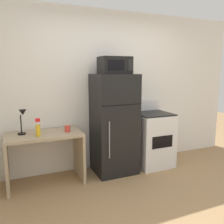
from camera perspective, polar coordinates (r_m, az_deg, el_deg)
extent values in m
plane|color=#9E7A51|center=(3.01, 12.49, -23.13)|extent=(12.00, 12.00, 0.00)
cube|color=white|center=(4.03, -0.97, 5.27)|extent=(5.00, 0.10, 2.60)
cube|color=tan|center=(3.51, -16.11, -5.31)|extent=(1.06, 0.56, 0.04)
cube|color=tan|center=(3.61, -24.05, -11.66)|extent=(0.04, 0.56, 0.71)
cube|color=tan|center=(3.72, -7.87, -10.22)|extent=(0.04, 0.56, 0.71)
cylinder|color=black|center=(3.55, -20.98, -4.93)|extent=(0.11, 0.11, 0.02)
cylinder|color=black|center=(3.52, -21.12, -2.74)|extent=(0.02, 0.02, 0.26)
cone|color=black|center=(3.47, -20.79, -0.08)|extent=(0.10, 0.10, 0.08)
cylinder|color=#D83F33|center=(3.50, -10.69, -3.99)|extent=(0.08, 0.08, 0.09)
cylinder|color=yellow|center=(3.37, -17.42, -4.28)|extent=(0.06, 0.06, 0.16)
cylinder|color=white|center=(3.35, -17.51, -2.57)|extent=(0.02, 0.02, 0.04)
cube|color=red|center=(3.33, -17.54, -1.86)|extent=(0.06, 0.03, 0.04)
cube|color=black|center=(3.77, 0.49, -2.94)|extent=(0.65, 0.58, 1.58)
cube|color=black|center=(3.44, 2.45, 1.70)|extent=(0.63, 0.00, 0.01)
cylinder|color=gray|center=(3.46, -0.64, -6.85)|extent=(0.02, 0.02, 0.55)
cube|color=black|center=(3.65, 0.64, 11.20)|extent=(0.46, 0.34, 0.26)
cube|color=black|center=(3.47, 1.04, 11.26)|extent=(0.26, 0.01, 0.15)
cube|color=black|center=(3.57, 4.48, 11.19)|extent=(0.07, 0.01, 0.18)
cube|color=white|center=(4.18, 9.68, -6.60)|extent=(0.60, 0.60, 0.90)
cube|color=black|center=(4.07, 9.87, -0.38)|extent=(0.58, 0.58, 0.02)
cube|color=white|center=(4.29, 7.89, 1.56)|extent=(0.60, 0.04, 0.18)
cube|color=black|center=(3.92, 12.11, -7.09)|extent=(0.39, 0.01, 0.20)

